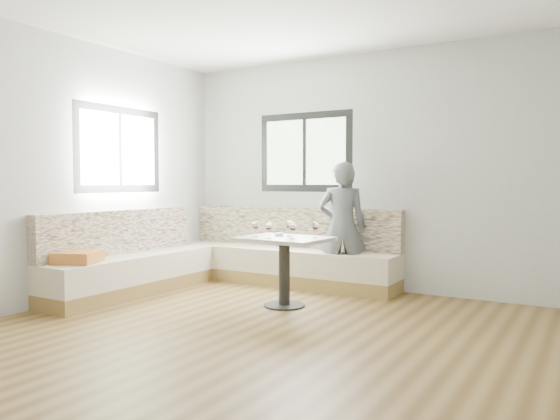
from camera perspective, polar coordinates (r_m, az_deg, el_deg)
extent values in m
cube|color=brown|center=(4.49, -2.39, -13.51)|extent=(5.00, 5.00, 0.01)
cube|color=#B7B7B2|center=(6.55, 9.64, 4.01)|extent=(5.00, 0.01, 2.80)
cube|color=#B7B7B2|center=(6.05, -22.72, 3.92)|extent=(0.01, 5.00, 2.80)
cube|color=black|center=(6.92, 2.62, 6.06)|extent=(1.30, 0.02, 1.00)
cube|color=black|center=(6.63, -16.43, 6.08)|extent=(0.02, 1.30, 1.00)
cube|color=olive|center=(6.86, 0.42, -7.09)|extent=(2.90, 0.55, 0.16)
cube|color=beige|center=(6.83, 0.42, -5.23)|extent=(2.90, 0.55, 0.29)
cube|color=#F1E8C0|center=(6.96, 1.28, -1.79)|extent=(2.90, 0.14, 0.50)
cube|color=olive|center=(6.49, -15.10, -7.77)|extent=(0.55, 2.25, 0.16)
cube|color=beige|center=(6.45, -15.13, -5.81)|extent=(0.55, 2.25, 0.29)
cube|color=#F1E8C0|center=(6.55, -16.43, -2.20)|extent=(0.14, 2.25, 0.50)
cube|color=#BA5238|center=(5.93, -20.38, -4.64)|extent=(0.52, 0.52, 0.12)
cylinder|color=black|center=(5.67, 0.45, -9.93)|extent=(0.42, 0.42, 0.02)
cylinder|color=black|center=(5.61, 0.45, -6.67)|extent=(0.12, 0.12, 0.67)
cube|color=silver|center=(5.56, 0.45, -3.06)|extent=(0.89, 0.71, 0.04)
imported|color=#555A5F|center=(6.34, 6.52, -1.77)|extent=(0.65, 0.56, 1.51)
cylinder|color=white|center=(5.67, -0.10, -2.57)|extent=(0.09, 0.09, 0.04)
sphere|color=black|center=(5.67, 0.06, -2.47)|extent=(0.02, 0.02, 0.02)
sphere|color=black|center=(5.68, -0.16, -2.46)|extent=(0.02, 0.02, 0.02)
sphere|color=black|center=(5.65, -0.16, -2.48)|extent=(0.02, 0.02, 0.02)
cylinder|color=white|center=(5.61, -2.59, -2.79)|extent=(0.06, 0.06, 0.01)
cylinder|color=white|center=(5.60, -2.59, -2.39)|extent=(0.01, 0.01, 0.07)
ellipsoid|color=white|center=(5.59, -2.59, -1.55)|extent=(0.08, 0.08, 0.09)
cylinder|color=#460710|center=(5.60, -2.59, -1.78)|extent=(0.05, 0.05, 0.02)
cylinder|color=white|center=(5.42, -1.17, -2.98)|extent=(0.06, 0.06, 0.01)
cylinder|color=white|center=(5.42, -1.17, -2.56)|extent=(0.01, 0.01, 0.07)
ellipsoid|color=white|center=(5.41, -1.17, -1.70)|extent=(0.08, 0.08, 0.09)
cylinder|color=#460710|center=(5.41, -1.17, -1.93)|extent=(0.05, 0.05, 0.02)
cylinder|color=white|center=(5.38, 1.35, -3.02)|extent=(0.06, 0.06, 0.01)
cylinder|color=white|center=(5.38, 1.35, -2.61)|extent=(0.01, 0.01, 0.07)
ellipsoid|color=white|center=(5.37, 1.35, -1.73)|extent=(0.08, 0.08, 0.09)
cylinder|color=#460710|center=(5.37, 1.35, -1.97)|extent=(0.05, 0.05, 0.02)
cylinder|color=white|center=(5.64, 0.97, -2.75)|extent=(0.06, 0.06, 0.01)
cylinder|color=white|center=(5.64, 0.97, -2.35)|extent=(0.01, 0.01, 0.07)
ellipsoid|color=white|center=(5.63, 0.98, -1.52)|extent=(0.08, 0.08, 0.09)
cylinder|color=#460710|center=(5.63, 0.98, -1.75)|extent=(0.05, 0.05, 0.02)
cylinder|color=white|center=(5.49, 3.70, -2.91)|extent=(0.06, 0.06, 0.01)
cylinder|color=white|center=(5.49, 3.70, -2.50)|extent=(0.01, 0.01, 0.07)
ellipsoid|color=white|center=(5.48, 3.70, -1.64)|extent=(0.08, 0.08, 0.09)
cylinder|color=#460710|center=(5.49, 3.70, -1.88)|extent=(0.05, 0.05, 0.02)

